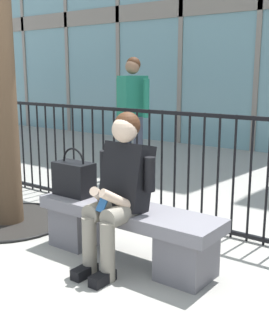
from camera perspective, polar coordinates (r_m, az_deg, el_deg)
ground_plane at (r=3.64m, az=-0.98°, el=-11.89°), size 60.00×60.00×0.00m
stone_bench at (r=3.53m, az=-0.99°, el=-7.88°), size 1.60×0.44×0.45m
seated_person_with_phone at (r=3.31m, az=-2.00°, el=-2.44°), size 0.52×0.66×1.21m
handbag_on_bench at (r=3.80m, az=-7.98°, el=-1.32°), size 0.36×0.20×0.42m
bystander_at_railing at (r=6.07m, az=-0.25°, el=7.74°), size 0.55×0.42×1.71m
plaza_railing at (r=4.22m, az=7.13°, el=-0.30°), size 7.84×0.04×1.14m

